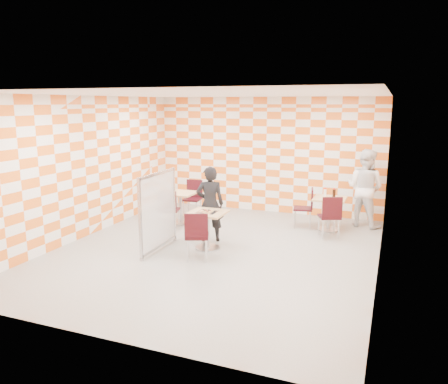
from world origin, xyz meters
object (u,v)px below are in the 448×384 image
(empty_table, at_px, (180,202))
(main_table, at_px, (207,224))
(chair_empty_far, at_px, (193,195))
(chair_empty_near, at_px, (168,207))
(soda_bottle, at_px, (334,194))
(chair_second_side, at_px, (307,205))
(partition, at_px, (158,211))
(man_white, at_px, (365,188))
(sport_bottle, at_px, (325,192))
(chair_main_front, at_px, (197,233))
(second_table, at_px, (329,208))
(chair_second_front, at_px, (331,214))
(man_dark, at_px, (210,204))

(empty_table, bearing_deg, main_table, -47.92)
(main_table, relative_size, chair_empty_far, 0.81)
(chair_empty_near, relative_size, soda_bottle, 4.02)
(chair_empty_far, bearing_deg, chair_second_side, -0.54)
(empty_table, xyz_separation_m, soda_bottle, (3.50, 0.68, 0.34))
(partition, bearing_deg, chair_empty_near, 110.43)
(main_table, height_order, empty_table, same)
(chair_empty_near, distance_m, man_white, 4.56)
(man_white, xyz_separation_m, soda_bottle, (-0.62, -0.65, -0.05))
(empty_table, height_order, sport_bottle, sport_bottle)
(chair_main_front, height_order, partition, partition)
(second_table, height_order, chair_second_front, chair_second_front)
(empty_table, height_order, chair_empty_near, chair_empty_near)
(chair_second_front, bearing_deg, soda_bottle, 92.26)
(empty_table, bearing_deg, chair_empty_far, 90.09)
(second_table, distance_m, man_white, 1.04)
(main_table, distance_m, chair_second_side, 2.69)
(chair_empty_far, bearing_deg, man_dark, -55.22)
(chair_empty_near, xyz_separation_m, partition, (0.48, -1.29, 0.25))
(chair_main_front, bearing_deg, chair_empty_near, 132.08)
(empty_table, relative_size, man_white, 0.41)
(chair_second_front, bearing_deg, man_dark, -155.35)
(chair_main_front, bearing_deg, man_white, 53.39)
(chair_second_front, relative_size, partition, 0.60)
(second_table, relative_size, empty_table, 1.00)
(partition, relative_size, sport_bottle, 7.75)
(chair_second_side, xyz_separation_m, man_white, (1.21, 0.64, 0.36))
(chair_second_side, relative_size, partition, 0.60)
(main_table, distance_m, man_dark, 0.59)
(chair_empty_near, xyz_separation_m, chair_empty_far, (-0.03, 1.37, 0.00))
(empty_table, bearing_deg, sport_bottle, 14.32)
(second_table, distance_m, chair_second_side, 0.51)
(chair_second_side, distance_m, chair_empty_near, 3.18)
(second_table, relative_size, chair_empty_near, 0.81)
(partition, distance_m, man_white, 4.87)
(chair_second_side, bearing_deg, chair_empty_far, 179.46)
(chair_empty_near, bearing_deg, man_dark, -17.19)
(chair_second_side, bearing_deg, chair_main_front, -116.17)
(chair_second_front, distance_m, chair_second_side, 0.89)
(empty_table, distance_m, sport_bottle, 3.40)
(second_table, distance_m, chair_empty_far, 3.42)
(chair_second_side, height_order, man_dark, man_dark)
(chair_main_front, distance_m, man_dark, 1.28)
(chair_second_side, height_order, chair_empty_far, same)
(main_table, relative_size, soda_bottle, 3.26)
(main_table, xyz_separation_m, second_table, (2.06, 2.19, 0.00))
(chair_main_front, bearing_deg, chair_second_side, 63.83)
(man_white, height_order, soda_bottle, man_white)
(chair_empty_far, bearing_deg, soda_bottle, -0.71)
(empty_table, xyz_separation_m, sport_bottle, (3.28, 0.84, 0.33))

